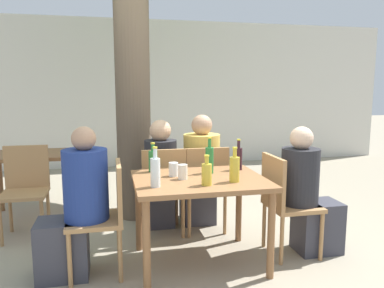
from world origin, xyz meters
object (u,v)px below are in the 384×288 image
object	(u,v)px
patio_chair_4	(26,185)
drinking_glass_0	(183,172)
person_seated_2	(160,180)
green_bottle_4	(153,160)
green_bottle_1	(209,159)
person_seated_3	(200,175)
patio_chair_0	(106,211)
patio_chair_2	(163,186)
dining_table_back	(36,163)
patio_chair_3	(205,184)
drinking_glass_1	(173,169)
person_seated_0	(76,210)
patio_chair_1	(284,199)
person_seated_1	(308,197)
oil_cruet_5	(234,168)
wine_bottle_3	(238,158)
water_bottle_0	(155,171)
oil_cruet_2	(206,174)
dining_table_front	(200,190)

from	to	relation	value
patio_chair_4	drinking_glass_0	distance (m)	1.80
person_seated_2	green_bottle_4	world-z (taller)	person_seated_2
patio_chair_4	green_bottle_1	bearing A→B (deg)	-26.12
person_seated_2	person_seated_3	world-z (taller)	person_seated_3
patio_chair_0	drinking_glass_0	bearing A→B (deg)	89.66
drinking_glass_0	patio_chair_2	bearing A→B (deg)	96.41
dining_table_back	person_seated_2	world-z (taller)	person_seated_2
patio_chair_0	patio_chair_3	size ratio (longest dim) A/B	1.00
green_bottle_4	drinking_glass_1	xyz separation A→B (m)	(0.15, -0.22, -0.04)
person_seated_0	person_seated_2	xyz separation A→B (m)	(0.80, 0.91, -0.01)
patio_chair_0	patio_chair_1	world-z (taller)	same
patio_chair_3	drinking_glass_1	distance (m)	0.76
patio_chair_0	green_bottle_4	world-z (taller)	green_bottle_4
patio_chair_3	patio_chair_0	bearing A→B (deg)	33.80
patio_chair_0	person_seated_1	size ratio (longest dim) A/B	0.78
patio_chair_1	patio_chair_3	bearing A→B (deg)	39.94
patio_chair_2	oil_cruet_5	world-z (taller)	oil_cruet_5
oil_cruet_5	drinking_glass_0	xyz separation A→B (m)	(-0.39, 0.17, -0.05)
green_bottle_4	oil_cruet_5	distance (m)	0.79
person_seated_3	patio_chair_2	bearing A→B (deg)	27.33
green_bottle_4	drinking_glass_0	world-z (taller)	green_bottle_4
patio_chair_2	wine_bottle_3	size ratio (longest dim) A/B	3.19
person_seated_2	oil_cruet_5	bearing A→B (deg)	113.35
person_seated_0	person_seated_3	xyz separation A→B (m)	(1.24, 0.91, 0.02)
oil_cruet_5	patio_chair_4	bearing A→B (deg)	147.09
person_seated_1	green_bottle_1	world-z (taller)	person_seated_1
dining_table_back	person_seated_2	size ratio (longest dim) A/B	0.90
patio_chair_2	wine_bottle_3	distance (m)	0.86
patio_chair_1	green_bottle_4	xyz separation A→B (m)	(-1.14, 0.34, 0.34)
patio_chair_4	drinking_glass_0	xyz separation A→B (m)	(1.46, -1.02, 0.29)
patio_chair_1	water_bottle_0	distance (m)	1.25
patio_chair_3	green_bottle_1	bearing A→B (deg)	79.90
patio_chair_3	person_seated_1	world-z (taller)	person_seated_1
oil_cruet_2	green_bottle_4	bearing A→B (deg)	121.70
oil_cruet_2	dining_table_front	bearing A→B (deg)	88.87
patio_chair_4	wine_bottle_3	distance (m)	2.20
patio_chair_0	person_seated_3	distance (m)	1.36
oil_cruet_2	patio_chair_3	bearing A→B (deg)	76.03
patio_chair_1	wine_bottle_3	size ratio (longest dim) A/B	3.19
person_seated_1	drinking_glass_1	distance (m)	1.27
person_seated_1	wine_bottle_3	distance (m)	0.73
drinking_glass_1	person_seated_1	bearing A→B (deg)	-5.58
patio_chair_3	oil_cruet_2	xyz separation A→B (m)	(-0.23, -0.91, 0.33)
green_bottle_4	person_seated_0	bearing A→B (deg)	-153.24
water_bottle_0	oil_cruet_2	xyz separation A→B (m)	(0.40, -0.04, -0.03)
patio_chair_2	drinking_glass_0	world-z (taller)	patio_chair_2
water_bottle_0	wine_bottle_3	xyz separation A→B (m)	(0.83, 0.44, -0.01)
wine_bottle_3	patio_chair_4	bearing A→B (deg)	159.14
patio_chair_0	drinking_glass_1	bearing A→B (deg)	101.65
patio_chair_4	person_seated_3	world-z (taller)	person_seated_3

